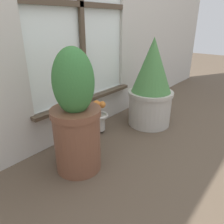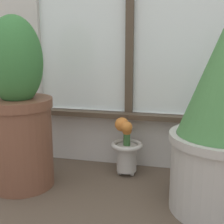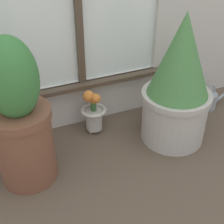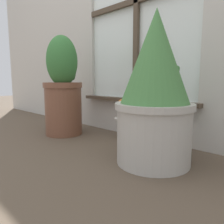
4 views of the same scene
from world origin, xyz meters
The scene contains 4 objects.
ground_plane centered at (0.00, 0.00, 0.00)m, with size 10.00×10.00×0.00m, color brown.
potted_plant_left centered at (-0.39, 0.24, 0.32)m, with size 0.28×0.28×0.70m.
potted_plant_right centered at (0.39, 0.23, 0.33)m, with size 0.36×0.36×0.71m.
flower_vase centered at (0.01, 0.45, 0.13)m, with size 0.14×0.14×0.27m.
Camera 4 is at (0.96, -0.62, 0.39)m, focal length 35.00 mm.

